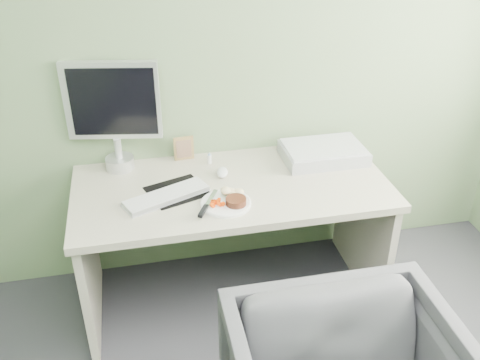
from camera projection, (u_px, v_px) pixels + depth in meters
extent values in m
plane|color=#68815B|center=(216.00, 43.00, 2.72)|extent=(3.50, 0.00, 3.50)
cube|color=beige|center=(232.00, 188.00, 2.72)|extent=(1.60, 0.75, 0.04)
cube|color=#B6AD9B|center=(89.00, 264.00, 2.77)|extent=(0.04, 0.70, 0.69)
cube|color=#B6AD9B|center=(363.00, 228.00, 3.05)|extent=(0.04, 0.70, 0.69)
cylinder|color=white|center=(226.00, 203.00, 2.55)|extent=(0.24, 0.24, 0.01)
cylinder|color=black|center=(236.00, 201.00, 2.53)|extent=(0.13, 0.13, 0.03)
ellipsoid|color=tan|center=(232.00, 191.00, 2.58)|extent=(0.12, 0.10, 0.06)
cube|color=#F64605|center=(217.00, 202.00, 2.52)|extent=(0.07, 0.06, 0.04)
cube|color=silver|center=(212.00, 197.00, 2.57)|extent=(0.08, 0.14, 0.01)
cube|color=black|center=(203.00, 211.00, 2.46)|extent=(0.06, 0.09, 0.02)
cube|color=black|center=(177.00, 191.00, 2.66)|extent=(0.33, 0.31, 0.00)
cube|color=white|center=(167.00, 196.00, 2.60)|extent=(0.44, 0.28, 0.02)
ellipsoid|color=white|center=(222.00, 172.00, 2.79)|extent=(0.08, 0.11, 0.04)
cube|color=olive|center=(184.00, 148.00, 2.92)|extent=(0.11, 0.02, 0.14)
cylinder|color=white|center=(209.00, 159.00, 2.90)|extent=(0.02, 0.02, 0.05)
cone|color=#7D9BC8|center=(209.00, 154.00, 2.88)|extent=(0.02, 0.02, 0.02)
cube|color=#A8ABAF|center=(323.00, 153.00, 2.94)|extent=(0.44, 0.30, 0.07)
cylinder|color=silver|center=(120.00, 163.00, 2.85)|extent=(0.15, 0.15, 0.06)
cylinder|color=silver|center=(118.00, 148.00, 2.80)|extent=(0.04, 0.04, 0.11)
cube|color=silver|center=(112.00, 101.00, 2.70)|extent=(0.48, 0.13, 0.41)
cube|color=black|center=(112.00, 102.00, 2.68)|extent=(0.42, 0.08, 0.35)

